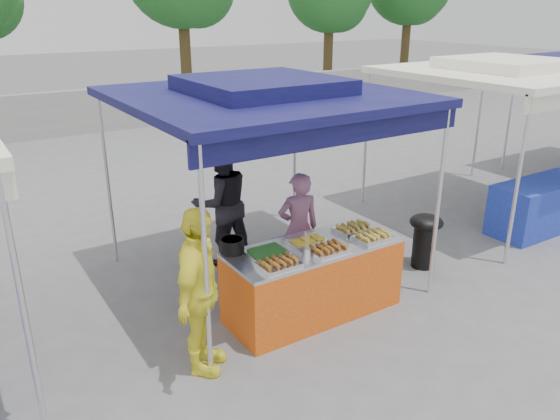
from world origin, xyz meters
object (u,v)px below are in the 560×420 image
helper_man (222,203)px  customer_person (199,293)px  vendor_woman (298,229)px  vendor_table (313,280)px  cooking_pot (232,246)px  wok_burner (425,236)px

helper_man → customer_person: bearing=61.0°
vendor_woman → customer_person: 2.08m
vendor_table → helper_man: 1.84m
vendor_table → customer_person: customer_person is taller
cooking_pot → customer_person: size_ratio=0.16×
cooking_pot → helper_man: (0.60, 1.43, -0.07)m
cooking_pot → vendor_woman: 1.23m
wok_burner → vendor_woman: (-1.67, 0.58, 0.28)m
cooking_pot → customer_person: bearing=-138.1°
vendor_table → customer_person: bearing=-170.1°
wok_burner → customer_person: 3.54m
vendor_woman → helper_man: bearing=-46.8°
helper_man → vendor_woman: bearing=120.8°
vendor_table → customer_person: 1.59m
vendor_table → vendor_woman: 0.85m
cooking_pot → customer_person: (-0.67, -0.60, -0.09)m
vendor_woman → customer_person: (-1.82, -1.00, 0.11)m
helper_man → customer_person: 2.40m
vendor_woman → customer_person: customer_person is taller
vendor_table → vendor_woman: (0.30, 0.74, 0.30)m
vendor_woman → cooking_pot: bearing=34.8°
cooking_pot → helper_man: bearing=67.2°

